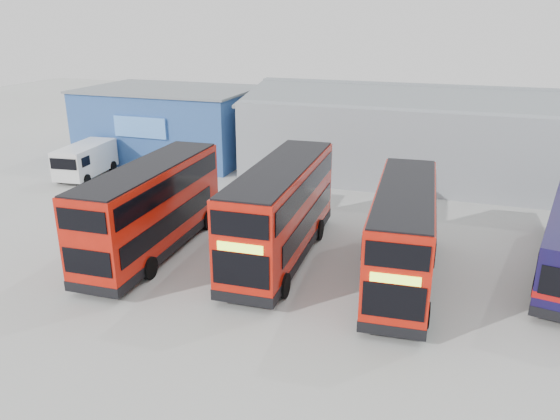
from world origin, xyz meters
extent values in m
plane|color=#989893|center=(0.00, 0.00, 0.00)|extent=(120.00, 120.00, 0.00)
cube|color=navy|center=(-14.00, 18.00, 2.50)|extent=(12.00, 8.00, 5.00)
cube|color=slate|center=(-14.00, 18.00, 5.05)|extent=(12.30, 8.30, 0.15)
cube|color=#5292EB|center=(-14.00, 13.90, 3.00)|extent=(3.96, 0.15, 1.40)
cube|color=gray|center=(8.00, 20.00, 2.50)|extent=(30.00, 12.00, 5.00)
cube|color=slate|center=(8.00, 17.20, 5.25)|extent=(30.50, 6.33, 1.29)
cube|color=slate|center=(8.00, 22.80, 5.25)|extent=(30.50, 6.33, 1.29)
cube|color=red|center=(-5.91, 2.03, 2.16)|extent=(2.65, 9.64, 3.69)
cube|color=black|center=(-5.91, 2.03, 0.50)|extent=(2.69, 9.68, 0.41)
cube|color=black|center=(-4.74, 1.71, 1.73)|extent=(0.37, 8.10, 0.86)
cube|color=black|center=(-7.05, 1.62, 1.73)|extent=(0.37, 8.10, 0.86)
cube|color=black|center=(-4.75, 2.07, 3.28)|extent=(0.40, 9.01, 0.86)
cube|color=black|center=(-7.06, 1.98, 3.28)|extent=(0.40, 9.01, 0.86)
cube|color=black|center=(-6.10, 6.82, 1.64)|extent=(2.05, 0.13, 1.23)
cube|color=black|center=(-6.10, 6.82, 3.28)|extent=(2.05, 0.13, 0.86)
cube|color=#C2FB34|center=(-6.10, 6.83, 2.46)|extent=(1.64, 0.10, 0.32)
cube|color=black|center=(-5.72, -2.77, 1.64)|extent=(2.00, 0.12, 1.00)
cube|color=black|center=(-5.72, -2.77, 3.28)|extent=(2.00, 0.12, 0.82)
cube|color=black|center=(-5.91, 2.03, 4.02)|extent=(2.51, 9.50, 0.09)
cylinder|color=black|center=(-4.95, 5.39, 0.47)|extent=(0.33, 0.96, 0.95)
cylinder|color=black|center=(-7.13, 5.31, 0.47)|extent=(0.33, 0.96, 0.95)
cylinder|color=black|center=(-4.72, -0.34, 0.47)|extent=(0.33, 0.96, 0.95)
cylinder|color=black|center=(-6.90, -0.43, 0.47)|extent=(0.33, 0.96, 0.95)
cube|color=red|center=(-0.31, 3.36, 2.24)|extent=(2.74, 9.99, 3.82)
cube|color=black|center=(-0.31, 3.36, 0.52)|extent=(2.78, 10.03, 0.42)
cube|color=black|center=(-1.52, 3.69, 1.79)|extent=(0.37, 8.39, 0.90)
cube|color=black|center=(0.87, 3.78, 1.79)|extent=(0.37, 8.39, 0.90)
cube|color=black|center=(-1.51, 3.31, 3.40)|extent=(0.41, 9.34, 0.90)
cube|color=black|center=(0.89, 3.40, 3.40)|extent=(0.41, 9.34, 0.90)
cube|color=black|center=(-0.12, -1.61, 1.70)|extent=(2.12, 0.13, 1.27)
cube|color=black|center=(-0.12, -1.61, 3.40)|extent=(2.12, 0.13, 0.90)
cube|color=#C2FB34|center=(-0.12, -1.62, 2.55)|extent=(1.70, 0.10, 0.33)
cube|color=black|center=(-0.50, 8.33, 1.70)|extent=(2.08, 0.13, 1.04)
cube|color=black|center=(-0.50, 8.33, 3.40)|extent=(2.08, 0.13, 0.85)
cube|color=black|center=(-0.31, 3.36, 4.17)|extent=(2.59, 9.85, 0.09)
cylinder|color=black|center=(-1.31, -0.13, 0.49)|extent=(0.34, 0.99, 0.98)
cylinder|color=black|center=(0.95, -0.04, 0.49)|extent=(0.34, 0.99, 0.98)
cylinder|color=black|center=(-1.54, 5.81, 0.49)|extent=(0.34, 0.99, 0.98)
cylinder|color=black|center=(0.72, 5.90, 0.49)|extent=(0.34, 0.99, 0.98)
cube|color=red|center=(4.96, 2.71, 2.10)|extent=(2.84, 9.40, 3.57)
cube|color=black|center=(4.96, 2.71, 0.49)|extent=(2.88, 9.44, 0.40)
cube|color=black|center=(3.81, 2.99, 1.68)|extent=(0.59, 7.84, 0.84)
cube|color=black|center=(6.05, 3.14, 1.68)|extent=(0.59, 7.84, 0.84)
cube|color=black|center=(3.84, 2.63, 3.18)|extent=(0.65, 8.72, 0.84)
cube|color=black|center=(6.07, 2.79, 3.18)|extent=(0.65, 8.72, 0.84)
cube|color=black|center=(5.28, -1.93, 1.59)|extent=(1.98, 0.18, 1.19)
cube|color=black|center=(5.28, -1.93, 3.18)|extent=(1.98, 0.18, 0.84)
cube|color=#C2FB34|center=(5.28, -1.94, 2.38)|extent=(1.59, 0.15, 0.31)
cube|color=black|center=(4.63, 7.35, 1.59)|extent=(1.94, 0.18, 0.97)
cube|color=black|center=(4.63, 7.35, 3.18)|extent=(1.94, 0.18, 0.79)
cube|color=black|center=(4.96, 2.71, 3.90)|extent=(2.70, 9.26, 0.09)
cylinder|color=black|center=(4.12, -0.58, 0.46)|extent=(0.35, 0.94, 0.92)
cylinder|color=black|center=(6.24, -0.43, 0.46)|extent=(0.35, 0.94, 0.92)
cylinder|color=black|center=(3.74, 4.97, 0.46)|extent=(0.35, 0.94, 0.92)
cylinder|color=black|center=(5.85, 5.12, 0.46)|extent=(0.35, 0.94, 0.92)
cube|color=black|center=(10.52, 5.86, 2.01)|extent=(1.67, 8.67, 0.91)
cylinder|color=black|center=(11.33, 9.80, 0.50)|extent=(0.48, 1.04, 1.00)
cylinder|color=black|center=(10.09, 3.21, 0.50)|extent=(0.48, 1.04, 1.00)
cube|color=silver|center=(-16.60, 11.23, 1.23)|extent=(2.50, 5.10, 1.86)
cube|color=black|center=(-16.33, 8.77, 1.52)|extent=(1.76, 0.25, 0.69)
cube|color=black|center=(-17.42, 9.56, 1.52)|extent=(0.15, 0.88, 0.59)
cube|color=black|center=(-15.43, 9.78, 1.52)|extent=(0.15, 0.88, 0.59)
cylinder|color=black|center=(-17.35, 9.47, 0.35)|extent=(0.31, 0.73, 0.71)
cylinder|color=black|center=(-15.48, 9.68, 0.35)|extent=(0.31, 0.73, 0.71)
cylinder|color=black|center=(-17.73, 12.78, 0.35)|extent=(0.31, 0.73, 0.71)
cylinder|color=black|center=(-15.86, 12.99, 0.35)|extent=(0.31, 0.73, 0.71)
camera|label=1|loc=(6.85, -17.58, 10.18)|focal=35.00mm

